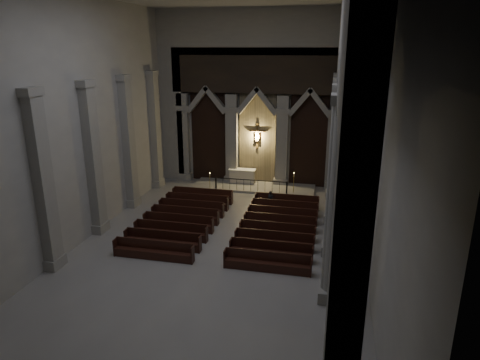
{
  "coord_description": "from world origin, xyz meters",
  "views": [
    {
      "loc": [
        5.11,
        -17.66,
        9.6
      ],
      "look_at": [
        0.64,
        3.0,
        2.95
      ],
      "focal_mm": 32.0,
      "sensor_mm": 36.0,
      "label": 1
    }
  ],
  "objects_px": {
    "candle_stand_left": "(210,186)",
    "pews": "(229,225)",
    "candle_stand_right": "(293,188)",
    "altar_rail": "(251,184)",
    "altar": "(242,176)",
    "worshipper": "(270,200)"
  },
  "relations": [
    {
      "from": "altar_rail",
      "to": "pews",
      "type": "height_order",
      "value": "altar_rail"
    },
    {
      "from": "candle_stand_right",
      "to": "pews",
      "type": "height_order",
      "value": "candle_stand_right"
    },
    {
      "from": "altar",
      "to": "candle_stand_right",
      "type": "relative_size",
      "value": 1.24
    },
    {
      "from": "candle_stand_left",
      "to": "altar_rail",
      "type": "bearing_deg",
      "value": 3.76
    },
    {
      "from": "candle_stand_left",
      "to": "pews",
      "type": "distance_m",
      "value": 6.7
    },
    {
      "from": "candle_stand_left",
      "to": "pews",
      "type": "relative_size",
      "value": 0.14
    },
    {
      "from": "worshipper",
      "to": "candle_stand_left",
      "type": "bearing_deg",
      "value": 158.42
    },
    {
      "from": "altar_rail",
      "to": "worshipper",
      "type": "distance_m",
      "value": 3.04
    },
    {
      "from": "altar",
      "to": "pews",
      "type": "height_order",
      "value": "altar"
    },
    {
      "from": "altar_rail",
      "to": "candle_stand_right",
      "type": "height_order",
      "value": "candle_stand_right"
    },
    {
      "from": "altar",
      "to": "pews",
      "type": "bearing_deg",
      "value": -83.15
    },
    {
      "from": "candle_stand_left",
      "to": "pews",
      "type": "xyz_separation_m",
      "value": [
        2.83,
        -6.08,
        -0.07
      ]
    },
    {
      "from": "pews",
      "to": "altar_rail",
      "type": "bearing_deg",
      "value": 90.0
    },
    {
      "from": "candle_stand_left",
      "to": "candle_stand_right",
      "type": "height_order",
      "value": "candle_stand_right"
    },
    {
      "from": "altar",
      "to": "candle_stand_left",
      "type": "bearing_deg",
      "value": -132.79
    },
    {
      "from": "altar_rail",
      "to": "candle_stand_left",
      "type": "bearing_deg",
      "value": -176.24
    },
    {
      "from": "altar",
      "to": "worshipper",
      "type": "xyz_separation_m",
      "value": [
        2.68,
        -4.33,
        -0.1
      ]
    },
    {
      "from": "altar",
      "to": "pews",
      "type": "distance_m",
      "value": 8.15
    },
    {
      "from": "candle_stand_left",
      "to": "candle_stand_right",
      "type": "xyz_separation_m",
      "value": [
        5.69,
        0.53,
        0.06
      ]
    },
    {
      "from": "altar",
      "to": "candle_stand_right",
      "type": "distance_m",
      "value": 4.12
    },
    {
      "from": "candle_stand_right",
      "to": "pews",
      "type": "distance_m",
      "value": 7.2
    },
    {
      "from": "candle_stand_right",
      "to": "pews",
      "type": "xyz_separation_m",
      "value": [
        -2.86,
        -6.6,
        -0.14
      ]
    }
  ]
}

